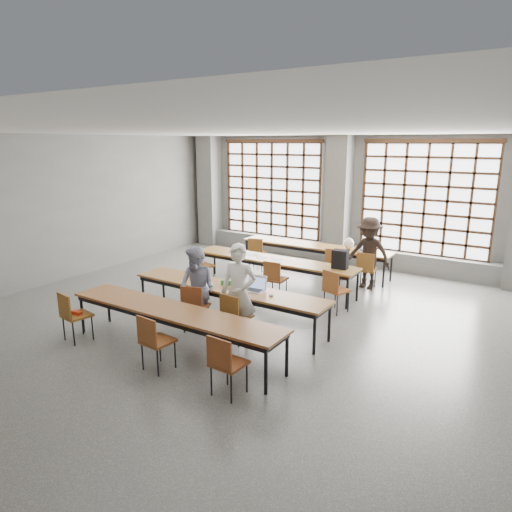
# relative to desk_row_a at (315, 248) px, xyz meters

# --- Properties ---
(floor) EXTENTS (11.00, 11.00, 0.00)m
(floor) POSITION_rel_desk_row_a_xyz_m (0.06, -3.93, -0.66)
(floor) COLOR #484846
(floor) RESTS_ON ground
(ceiling) EXTENTS (11.00, 11.00, 0.00)m
(ceiling) POSITION_rel_desk_row_a_xyz_m (0.06, -3.93, 2.84)
(ceiling) COLOR silver
(ceiling) RESTS_ON floor
(wall_back) EXTENTS (10.00, 0.00, 10.00)m
(wall_back) POSITION_rel_desk_row_a_xyz_m (0.06, 1.57, 1.09)
(wall_back) COLOR #5A5A58
(wall_back) RESTS_ON floor
(wall_left) EXTENTS (0.00, 11.00, 11.00)m
(wall_left) POSITION_rel_desk_row_a_xyz_m (-4.94, -3.93, 1.09)
(wall_left) COLOR #5A5A58
(wall_left) RESTS_ON floor
(column_left) EXTENTS (0.60, 0.55, 3.50)m
(column_left) POSITION_rel_desk_row_a_xyz_m (-4.44, 1.29, 1.09)
(column_left) COLOR #5B5B58
(column_left) RESTS_ON floor
(column_mid) EXTENTS (0.60, 0.55, 3.50)m
(column_mid) POSITION_rel_desk_row_a_xyz_m (0.06, 1.29, 1.09)
(column_mid) COLOR #5B5B58
(column_mid) RESTS_ON floor
(window_left) EXTENTS (3.32, 0.12, 3.00)m
(window_left) POSITION_rel_desk_row_a_xyz_m (-2.19, 1.49, 1.24)
(window_left) COLOR white
(window_left) RESTS_ON wall_back
(window_right) EXTENTS (3.32, 0.12, 3.00)m
(window_right) POSITION_rel_desk_row_a_xyz_m (2.31, 1.49, 1.24)
(window_right) COLOR white
(window_right) RESTS_ON wall_back
(sill_ledge) EXTENTS (9.80, 0.35, 0.50)m
(sill_ledge) POSITION_rel_desk_row_a_xyz_m (0.06, 1.37, -0.41)
(sill_ledge) COLOR #5B5B58
(sill_ledge) RESTS_ON floor
(desk_row_a) EXTENTS (4.00, 0.70, 0.73)m
(desk_row_a) POSITION_rel_desk_row_a_xyz_m (0.00, 0.00, 0.00)
(desk_row_a) COLOR brown
(desk_row_a) RESTS_ON floor
(desk_row_b) EXTENTS (4.00, 0.70, 0.73)m
(desk_row_b) POSITION_rel_desk_row_a_xyz_m (-0.18, -1.80, 0.00)
(desk_row_b) COLOR brown
(desk_row_b) RESTS_ON floor
(desk_row_c) EXTENTS (4.00, 0.70, 0.73)m
(desk_row_c) POSITION_rel_desk_row_a_xyz_m (0.15, -4.02, 0.00)
(desk_row_c) COLOR brown
(desk_row_c) RESTS_ON floor
(desk_row_d) EXTENTS (4.00, 0.70, 0.73)m
(desk_row_d) POSITION_rel_desk_row_a_xyz_m (0.13, -5.46, 0.00)
(desk_row_d) COLOR brown
(desk_row_d) RESTS_ON floor
(chair_back_left) EXTENTS (0.51, 0.51, 0.88)m
(chair_back_left) POSITION_rel_desk_row_a_xyz_m (-1.38, -0.63, -0.13)
(chair_back_left) COLOR brown
(chair_back_left) RESTS_ON floor
(chair_back_mid) EXTENTS (0.50, 0.51, 0.88)m
(chair_back_mid) POSITION_rel_desk_row_a_xyz_m (0.82, -0.63, -0.13)
(chair_back_mid) COLOR brown
(chair_back_mid) RESTS_ON floor
(chair_back_right) EXTENTS (0.46, 0.47, 0.88)m
(chair_back_right) POSITION_rel_desk_row_a_xyz_m (1.61, -0.63, -0.13)
(chair_back_right) COLOR brown
(chair_back_right) RESTS_ON floor
(chair_mid_left) EXTENTS (0.49, 0.49, 0.88)m
(chair_mid_left) POSITION_rel_desk_row_a_xyz_m (-1.80, -2.43, -0.13)
(chair_mid_left) COLOR brown
(chair_mid_left) RESTS_ON floor
(chair_mid_centre) EXTENTS (0.44, 0.45, 0.88)m
(chair_mid_centre) POSITION_rel_desk_row_a_xyz_m (0.22, -2.43, -0.13)
(chair_mid_centre) COLOR brown
(chair_mid_centre) RESTS_ON floor
(chair_mid_right) EXTENTS (0.53, 0.53, 0.88)m
(chair_mid_right) POSITION_rel_desk_row_a_xyz_m (1.59, -2.43, -0.13)
(chair_mid_right) COLOR brown
(chair_mid_right) RESTS_ON floor
(chair_front_left) EXTENTS (0.53, 0.53, 0.88)m
(chair_front_left) POSITION_rel_desk_row_a_xyz_m (-0.12, -4.65, -0.13)
(chair_front_left) COLOR brown
(chair_front_left) RESTS_ON floor
(chair_front_right) EXTENTS (0.45, 0.46, 0.88)m
(chair_front_right) POSITION_rel_desk_row_a_xyz_m (0.75, -4.65, -0.13)
(chair_front_right) COLOR brown
(chair_front_right) RESTS_ON floor
(chair_near_left) EXTENTS (0.48, 0.48, 0.88)m
(chair_near_left) POSITION_rel_desk_row_a_xyz_m (-1.59, -6.09, -0.13)
(chair_near_left) COLOR brown
(chair_near_left) RESTS_ON floor
(chair_near_mid) EXTENTS (0.45, 0.45, 0.88)m
(chair_near_mid) POSITION_rel_desk_row_a_xyz_m (0.32, -6.09, -0.13)
(chair_near_mid) COLOR brown
(chair_near_mid) RESTS_ON floor
(chair_near_right) EXTENTS (0.44, 0.44, 0.88)m
(chair_near_right) POSITION_rel_desk_row_a_xyz_m (1.62, -6.09, -0.13)
(chair_near_right) COLOR maroon
(chair_near_right) RESTS_ON floor
(student_male) EXTENTS (0.71, 0.56, 1.70)m
(student_male) POSITION_rel_desk_row_a_xyz_m (0.75, -4.52, 0.19)
(student_male) COLOR silver
(student_male) RESTS_ON floor
(student_female) EXTENTS (0.77, 0.61, 1.53)m
(student_female) POSITION_rel_desk_row_a_xyz_m (-0.15, -4.52, 0.10)
(student_female) COLOR navy
(student_female) RESTS_ON floor
(student_back) EXTENTS (1.12, 0.70, 1.67)m
(student_back) POSITION_rel_desk_row_a_xyz_m (1.60, -0.50, 0.17)
(student_back) COLOR black
(student_back) RESTS_ON floor
(laptop_front) EXTENTS (0.38, 0.33, 0.26)m
(laptop_front) POSITION_rel_desk_row_a_xyz_m (0.70, -3.91, 0.13)
(laptop_front) COLOR silver
(laptop_front) RESTS_ON desk_row_c
(laptop_back) EXTENTS (0.38, 0.32, 0.26)m
(laptop_back) POSITION_rel_desk_row_a_xyz_m (1.35, 0.11, 0.13)
(laptop_back) COLOR #AAAAAE
(laptop_back) RESTS_ON desk_row_a
(mouse) EXTENTS (0.11, 0.09, 0.04)m
(mouse) POSITION_rel_desk_row_a_xyz_m (1.10, -4.04, 0.08)
(mouse) COLOR silver
(mouse) RESTS_ON desk_row_c
(green_box) EXTENTS (0.27, 0.17, 0.09)m
(green_box) POSITION_rel_desk_row_a_xyz_m (0.10, -3.94, 0.11)
(green_box) COLOR #2F812A
(green_box) RESTS_ON desk_row_c
(phone) EXTENTS (0.13, 0.06, 0.01)m
(phone) POSITION_rel_desk_row_a_xyz_m (0.33, -4.12, 0.07)
(phone) COLOR black
(phone) RESTS_ON desk_row_c
(paper_sheet_a) EXTENTS (0.34, 0.27, 0.00)m
(paper_sheet_a) POSITION_rel_desk_row_a_xyz_m (-0.78, -1.75, 0.07)
(paper_sheet_a) COLOR silver
(paper_sheet_a) RESTS_ON desk_row_b
(paper_sheet_b) EXTENTS (0.36, 0.32, 0.00)m
(paper_sheet_b) POSITION_rel_desk_row_a_xyz_m (-0.48, -1.85, 0.07)
(paper_sheet_b) COLOR white
(paper_sheet_b) RESTS_ON desk_row_b
(paper_sheet_c) EXTENTS (0.34, 0.27, 0.00)m
(paper_sheet_c) POSITION_rel_desk_row_a_xyz_m (-0.08, -1.80, 0.07)
(paper_sheet_c) COLOR white
(paper_sheet_c) RESTS_ON desk_row_b
(backpack) EXTENTS (0.33, 0.22, 0.40)m
(backpack) POSITION_rel_desk_row_a_xyz_m (1.42, -1.75, 0.27)
(backpack) COLOR black
(backpack) RESTS_ON desk_row_b
(plastic_bag) EXTENTS (0.31, 0.28, 0.29)m
(plastic_bag) POSITION_rel_desk_row_a_xyz_m (0.90, 0.05, 0.21)
(plastic_bag) COLOR white
(plastic_bag) RESTS_ON desk_row_a
(red_pouch) EXTENTS (0.21, 0.10, 0.06)m
(red_pouch) POSITION_rel_desk_row_a_xyz_m (-1.57, -6.01, -0.16)
(red_pouch) COLOR #B53316
(red_pouch) RESTS_ON chair_near_left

